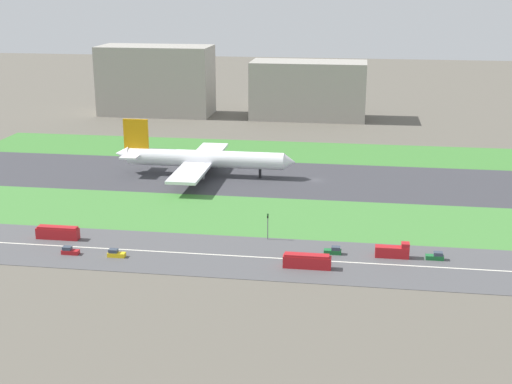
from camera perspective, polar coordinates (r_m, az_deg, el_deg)
The scene contains 18 objects.
ground_plane at distance 244.70m, azimuth 4.91°, elevation 0.95°, with size 800.00×800.00×0.00m, color #5B564C.
runway at distance 244.69m, azimuth 4.91°, elevation 0.96°, with size 280.00×46.00×0.10m, color #38383D.
grass_median_north at distance 284.29m, azimuth 5.46°, elevation 3.20°, with size 280.00×36.00×0.10m, color #3D7A33.
grass_median_south at distance 205.63m, azimuth 4.16°, elevation -2.13°, with size 280.00×36.00×0.10m, color #427F38.
highway at distance 175.77m, azimuth 3.33°, elevation -5.50°, with size 280.00×28.00×0.10m, color #4C4C4F.
highway_centerline at distance 175.75m, azimuth 3.33°, elevation -5.48°, with size 266.00×0.50×0.01m, color silver.
airliner at distance 248.80m, azimuth -4.53°, elevation 2.72°, with size 65.00×56.00×19.70m.
car_3 at distance 180.67m, azimuth 14.40°, elevation -5.09°, with size 4.40×1.80×2.00m.
car_2 at distance 180.24m, azimuth -11.34°, elevation -4.94°, with size 4.40×1.80×2.00m.
car_4 at distance 184.61m, azimuth -14.93°, elevation -4.66°, with size 4.40×1.80×2.00m.
bus_0 at distance 195.77m, azimuth -15.83°, elevation -3.20°, with size 11.60×2.50×3.50m.
bus_1 at distance 170.28m, azimuth 4.17°, elevation -5.63°, with size 11.60×2.50×3.50m.
car_0 at distance 179.60m, azimuth 6.32°, elevation -4.78°, with size 4.40×1.80×2.00m.
truck_0 at distance 179.53m, azimuth 11.09°, elevation -4.75°, with size 8.40×2.50×4.00m.
traffic_light at distance 187.23m, azimuth 0.96°, elevation -2.65°, with size 0.36×0.50×7.20m.
terminal_building at distance 367.44m, azimuth -8.12°, elevation 8.98°, with size 57.11×25.08×34.92m, color #9E998E.
hangar_building at distance 353.86m, azimuth 4.28°, elevation 8.27°, with size 56.83×24.65×28.40m, color #9E998E.
fuel_tank_west at distance 400.63m, azimuth 2.26°, elevation 8.44°, with size 18.49×18.49×16.40m, color silver.
Camera 1 is at (13.88, -234.97, 66.89)m, focal length 49.17 mm.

